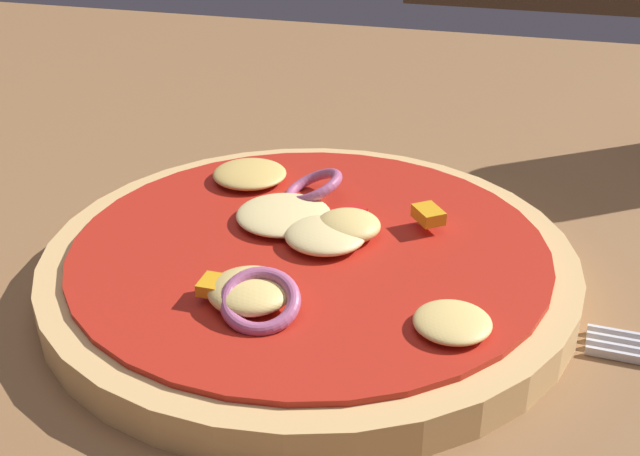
% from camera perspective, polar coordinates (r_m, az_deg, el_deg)
% --- Properties ---
extents(dining_table, '(1.15, 1.05, 0.03)m').
position_cam_1_polar(dining_table, '(0.38, 3.32, -9.31)').
color(dining_table, brown).
rests_on(dining_table, ground).
extents(pizza, '(0.26, 0.26, 0.04)m').
position_cam_1_polar(pizza, '(0.40, -0.76, -2.38)').
color(pizza, tan).
rests_on(pizza, dining_table).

